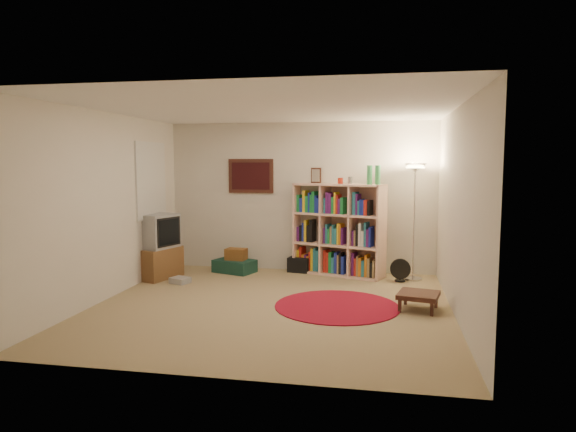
# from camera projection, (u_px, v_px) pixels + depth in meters

# --- Properties ---
(room) EXTENTS (4.54, 4.54, 2.54)m
(room) POSITION_uv_depth(u_px,v_px,m) (268.00, 208.00, 6.51)
(room) COLOR #937D56
(room) RESTS_ON ground
(bookshelf) EXTENTS (1.55, 0.89, 1.79)m
(bookshelf) POSITION_uv_depth(u_px,v_px,m) (338.00, 231.00, 8.35)
(bookshelf) COLOR #FFC4AA
(bookshelf) RESTS_ON ground
(floor_lamp) EXTENTS (0.44, 0.44, 1.82)m
(floor_lamp) POSITION_uv_depth(u_px,v_px,m) (415.00, 183.00, 7.89)
(floor_lamp) COLOR silver
(floor_lamp) RESTS_ON ground
(floor_fan) EXTENTS (0.31, 0.17, 0.36)m
(floor_fan) POSITION_uv_depth(u_px,v_px,m) (400.00, 270.00, 7.89)
(floor_fan) COLOR black
(floor_fan) RESTS_ON ground
(tv_stand) EXTENTS (0.68, 0.82, 1.02)m
(tv_stand) POSITION_uv_depth(u_px,v_px,m) (157.00, 247.00, 8.12)
(tv_stand) COLOR brown
(tv_stand) RESTS_ON ground
(dvd_box) EXTENTS (0.33, 0.30, 0.09)m
(dvd_box) POSITION_uv_depth(u_px,v_px,m) (180.00, 280.00, 7.81)
(dvd_box) COLOR #96969A
(dvd_box) RESTS_ON ground
(suitcase) EXTENTS (0.75, 0.61, 0.21)m
(suitcase) POSITION_uv_depth(u_px,v_px,m) (235.00, 266.00, 8.58)
(suitcase) COLOR #13362C
(suitcase) RESTS_ON ground
(wicker_basket) EXTENTS (0.36, 0.28, 0.19)m
(wicker_basket) POSITION_uv_depth(u_px,v_px,m) (236.00, 254.00, 8.57)
(wicker_basket) COLOR brown
(wicker_basket) RESTS_ON suitcase
(duffel_bag) EXTENTS (0.40, 0.35, 0.25)m
(duffel_bag) POSITION_uv_depth(u_px,v_px,m) (300.00, 264.00, 8.63)
(duffel_bag) COLOR black
(duffel_bag) RESTS_ON ground
(red_rug) EXTENTS (1.59, 1.59, 0.01)m
(red_rug) POSITION_uv_depth(u_px,v_px,m) (337.00, 306.00, 6.54)
(red_rug) COLOR maroon
(red_rug) RESTS_ON ground
(side_table) EXTENTS (0.57, 0.57, 0.22)m
(side_table) POSITION_uv_depth(u_px,v_px,m) (418.00, 296.00, 6.37)
(side_table) COLOR #321711
(side_table) RESTS_ON ground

